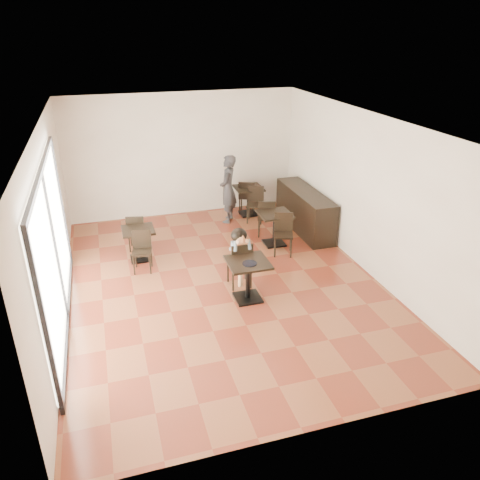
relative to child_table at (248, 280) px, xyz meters
name	(u,v)px	position (x,y,z in m)	size (l,w,h in m)	color
floor	(223,282)	(-0.29, 0.75, -0.40)	(6.00, 8.00, 0.01)	brown
ceiling	(220,121)	(-0.29, 0.75, 2.80)	(6.00, 8.00, 0.01)	white
wall_back	(183,155)	(-0.29, 4.75, 1.20)	(6.00, 0.01, 3.20)	white
wall_front	(312,329)	(-0.29, -3.25, 1.20)	(6.00, 0.01, 3.20)	white
wall_left	(51,226)	(-3.29, 0.75, 1.20)	(0.01, 8.00, 3.20)	white
wall_right	(364,192)	(2.71, 0.75, 1.20)	(0.01, 8.00, 3.20)	white
storefront_window	(53,248)	(-3.26, 0.25, 1.00)	(0.04, 4.50, 2.60)	white
child_table	(248,280)	(0.00, 0.00, 0.00)	(0.75, 0.75, 0.79)	black
child_chair	(239,263)	(0.00, 0.55, 0.08)	(0.43, 0.43, 0.95)	black
child	(239,258)	(0.00, 0.55, 0.20)	(0.43, 0.60, 1.20)	slate
plate	(250,263)	(0.00, -0.10, 0.40)	(0.27, 0.27, 0.02)	black
pizza_slice	(242,241)	(0.00, 0.36, 0.64)	(0.28, 0.21, 0.06)	tan
adult_patron	(228,189)	(0.68, 3.82, 0.48)	(0.64, 0.42, 1.76)	#343438
cafe_table_mid	(274,229)	(1.33, 2.13, -0.01)	(0.73, 0.73, 0.77)	black
cafe_table_left	(139,244)	(-1.76, 2.25, -0.04)	(0.68, 0.68, 0.72)	black
cafe_table_back	(248,201)	(1.33, 4.12, -0.01)	(0.73, 0.73, 0.77)	black
chair_mid_a	(266,217)	(1.33, 2.68, 0.07)	(0.42, 0.42, 0.93)	black
chair_mid_b	(283,235)	(1.33, 1.58, 0.07)	(0.42, 0.42, 0.93)	black
chair_left_a	(137,231)	(-1.76, 2.80, 0.03)	(0.39, 0.39, 0.86)	black
chair_left_b	(142,252)	(-1.76, 1.70, 0.03)	(0.39, 0.39, 0.86)	black
chair_back_a	(247,197)	(1.33, 4.25, 0.06)	(0.41, 0.41, 0.92)	black
chair_back_b	(255,205)	(1.33, 3.57, 0.06)	(0.41, 0.41, 0.92)	black
service_counter	(305,210)	(2.36, 2.75, 0.10)	(0.60, 2.40, 1.00)	black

